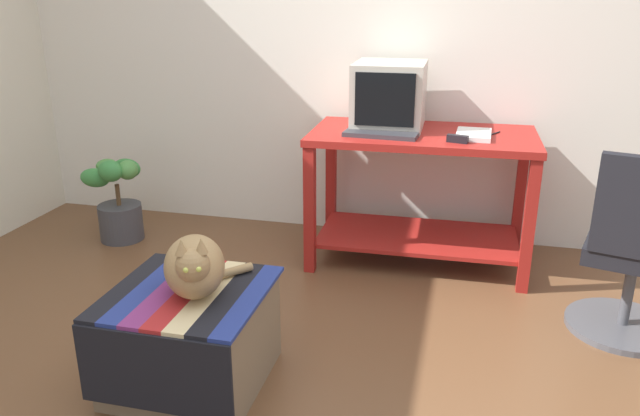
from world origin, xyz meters
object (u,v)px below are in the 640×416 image
(tv_monitor, at_px, (389,96))
(keyboard, at_px, (381,134))
(desk, at_px, (421,175))
(office_chair, at_px, (634,259))
(book, at_px, (474,135))
(stapler, at_px, (458,139))
(potted_plant, at_px, (118,203))
(cat, at_px, (195,266))
(ottoman_with_blanket, at_px, (191,337))

(tv_monitor, bearing_deg, keyboard, -92.48)
(desk, height_order, tv_monitor, tv_monitor)
(office_chair, bearing_deg, tv_monitor, -15.34)
(tv_monitor, relative_size, office_chair, 0.51)
(tv_monitor, xyz_separation_m, book, (0.49, -0.15, -0.17))
(stapler, bearing_deg, book, -12.84)
(book, xyz_separation_m, stapler, (-0.08, -0.16, 0.01))
(potted_plant, bearing_deg, desk, 4.28)
(book, distance_m, cat, 1.76)
(potted_plant, relative_size, office_chair, 0.62)
(potted_plant, bearing_deg, tv_monitor, 8.23)
(tv_monitor, xyz_separation_m, cat, (-0.52, -1.56, -0.42))
(book, height_order, office_chair, office_chair)
(office_chair, height_order, stapler, office_chair)
(book, bearing_deg, stapler, -115.60)
(tv_monitor, relative_size, book, 1.68)
(tv_monitor, relative_size, potted_plant, 0.83)
(book, xyz_separation_m, ottoman_with_blanket, (-1.05, -1.41, -0.58))
(tv_monitor, bearing_deg, office_chair, -32.01)
(desk, xyz_separation_m, tv_monitor, (-0.21, 0.10, 0.43))
(ottoman_with_blanket, bearing_deg, book, 53.33)
(desk, height_order, book, book)
(stapler, bearing_deg, office_chair, -103.26)
(potted_plant, bearing_deg, stapler, -1.66)
(keyboard, bearing_deg, office_chair, -17.34)
(desk, relative_size, book, 4.64)
(book, bearing_deg, keyboard, -165.77)
(ottoman_with_blanket, distance_m, potted_plant, 1.72)
(desk, relative_size, ottoman_with_blanket, 2.02)
(book, distance_m, potted_plant, 2.23)
(office_chair, bearing_deg, book, -22.83)
(potted_plant, xyz_separation_m, stapler, (2.08, -0.06, 0.55))
(tv_monitor, xyz_separation_m, potted_plant, (-1.68, -0.24, -0.71))
(desk, xyz_separation_m, book, (0.28, -0.04, 0.26))
(ottoman_with_blanket, xyz_separation_m, office_chair, (1.80, 0.82, 0.18))
(tv_monitor, xyz_separation_m, office_chair, (1.23, -0.73, -0.57))
(desk, distance_m, ottoman_with_blanket, 1.68)
(cat, xyz_separation_m, stapler, (0.93, 1.26, 0.26))
(keyboard, height_order, stapler, stapler)
(ottoman_with_blanket, height_order, potted_plant, potted_plant)
(desk, height_order, office_chair, office_chair)
(cat, bearing_deg, tv_monitor, 47.83)
(office_chair, bearing_deg, desk, -16.34)
(desk, height_order, cat, desk)
(book, bearing_deg, tv_monitor, 164.83)
(office_chair, bearing_deg, ottoman_with_blanket, 40.07)
(stapler, bearing_deg, potted_plant, 102.62)
(desk, bearing_deg, stapler, -47.23)
(book, height_order, potted_plant, book)
(book, height_order, ottoman_with_blanket, book)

